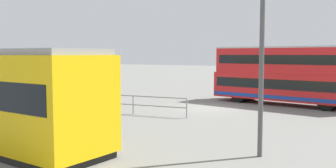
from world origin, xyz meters
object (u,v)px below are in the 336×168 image
at_px(info_sign, 75,83).
at_px(pedestrian_near_railing, 70,97).
at_px(double_decker_bus, 288,75).
at_px(street_lamp, 262,38).

bearing_deg(info_sign, pedestrian_near_railing, 125.40).
xyz_separation_m(double_decker_bus, street_lamp, (-1.66, 13.35, 1.93)).
height_order(pedestrian_near_railing, info_sign, info_sign).
distance_m(double_decker_bus, pedestrian_near_railing, 14.11).
distance_m(double_decker_bus, info_sign, 13.87).
xyz_separation_m(double_decker_bus, pedestrian_near_railing, (9.85, 10.06, -0.99)).
height_order(double_decker_bus, pedestrian_near_railing, double_decker_bus).
bearing_deg(street_lamp, info_sign, -21.53).
distance_m(pedestrian_near_railing, info_sign, 2.22).
bearing_deg(street_lamp, pedestrian_near_railing, -15.95).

